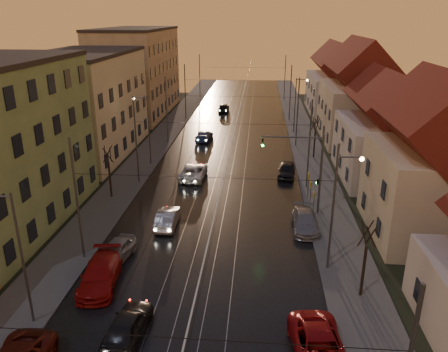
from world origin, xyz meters
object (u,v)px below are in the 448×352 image
(driving_car_4, at_px, (224,108))
(parked_left_3, at_px, (116,251))
(street_lamp_0, at_px, (15,247))
(traffic_light_mast, at_px, (309,164))
(driving_car_0, at_px, (128,324))
(street_lamp_2, at_px, (146,124))
(driving_car_2, at_px, (193,172))
(parked_left_2, at_px, (100,274))
(parked_right_2, at_px, (287,170))
(street_lamp_3, at_px, (297,100))
(driving_car_3, at_px, (204,135))
(parked_right_0, at_px, (320,349))
(street_lamp_1, at_px, (339,198))
(driving_car_1, at_px, (168,218))
(parked_right_1, at_px, (305,221))

(driving_car_4, height_order, parked_left_3, driving_car_4)
(street_lamp_0, relative_size, traffic_light_mast, 1.11)
(parked_left_3, bearing_deg, driving_car_0, -60.94)
(street_lamp_2, xyz_separation_m, traffic_light_mast, (17.10, -12.00, -0.29))
(driving_car_2, bearing_deg, driving_car_4, -88.56)
(driving_car_2, distance_m, parked_left_2, 20.14)
(parked_right_2, bearing_deg, driving_car_4, 112.67)
(parked_left_3, bearing_deg, driving_car_4, 93.19)
(driving_car_0, height_order, parked_left_3, driving_car_0)
(street_lamp_3, relative_size, parked_left_3, 1.89)
(street_lamp_0, xyz_separation_m, driving_car_4, (6.38, 57.95, -4.12))
(driving_car_3, distance_m, driving_car_4, 19.13)
(parked_left_3, bearing_deg, parked_right_0, -26.32)
(driving_car_2, bearing_deg, parked_left_3, 82.05)
(street_lamp_1, height_order, driving_car_3, street_lamp_1)
(driving_car_1, bearing_deg, parked_left_2, 71.99)
(driving_car_2, bearing_deg, street_lamp_2, -32.68)
(street_lamp_1, bearing_deg, street_lamp_0, -156.28)
(driving_car_3, bearing_deg, parked_right_2, 131.38)
(street_lamp_3, relative_size, parked_left_2, 1.49)
(street_lamp_3, distance_m, driving_car_1, 34.14)
(driving_car_4, distance_m, parked_right_1, 46.20)
(street_lamp_2, height_order, driving_car_3, street_lamp_2)
(street_lamp_0, relative_size, street_lamp_3, 1.00)
(driving_car_4, relative_size, parked_left_2, 0.83)
(driving_car_2, height_order, parked_right_1, driving_car_2)
(traffic_light_mast, relative_size, parked_left_3, 1.70)
(driving_car_0, xyz_separation_m, driving_car_2, (-0.04, 24.47, 0.01))
(driving_car_1, bearing_deg, street_lamp_0, 65.55)
(driving_car_3, xyz_separation_m, parked_left_2, (-2.40, -34.89, 0.08))
(parked_right_0, bearing_deg, driving_car_4, 93.80)
(street_lamp_1, distance_m, street_lamp_3, 36.00)
(street_lamp_2, xyz_separation_m, parked_right_1, (16.70, -15.09, -4.18))
(traffic_light_mast, relative_size, driving_car_3, 1.50)
(driving_car_3, distance_m, parked_left_3, 31.94)
(street_lamp_1, height_order, driving_car_0, street_lamp_1)
(driving_car_2, height_order, parked_left_2, parked_left_2)
(parked_left_3, height_order, parked_right_2, parked_right_2)
(parked_right_1, distance_m, parked_right_2, 12.33)
(driving_car_0, distance_m, driving_car_2, 24.47)
(driving_car_1, distance_m, driving_car_3, 26.25)
(street_lamp_2, relative_size, parked_right_2, 1.85)
(driving_car_1, bearing_deg, driving_car_4, -92.27)
(parked_right_0, bearing_deg, driving_car_0, 168.41)
(street_lamp_0, relative_size, driving_car_2, 1.48)
(street_lamp_3, height_order, traffic_light_mast, street_lamp_3)
(traffic_light_mast, height_order, parked_right_0, traffic_light_mast)
(parked_left_3, relative_size, parked_right_0, 0.76)
(street_lamp_1, bearing_deg, parked_right_0, -102.41)
(driving_car_1, distance_m, parked_left_2, 9.04)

